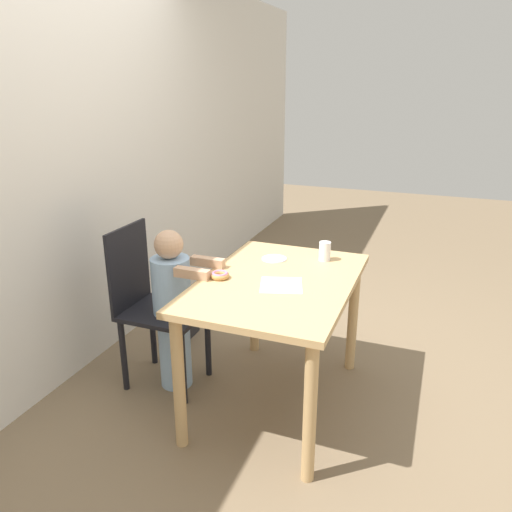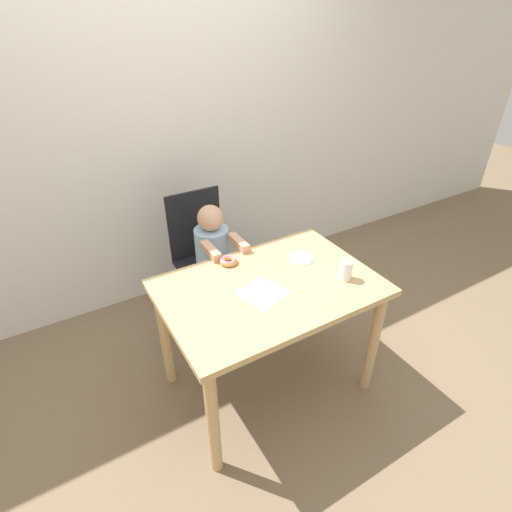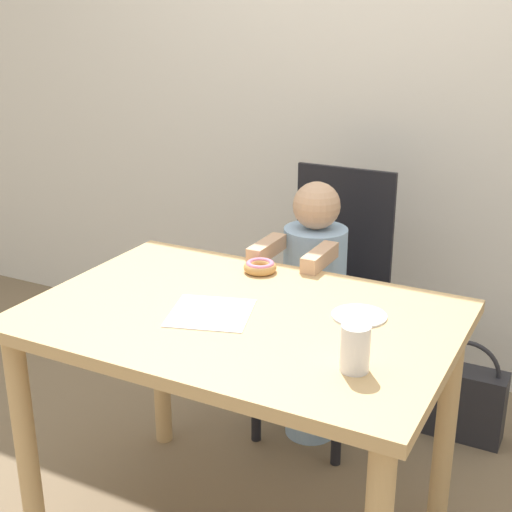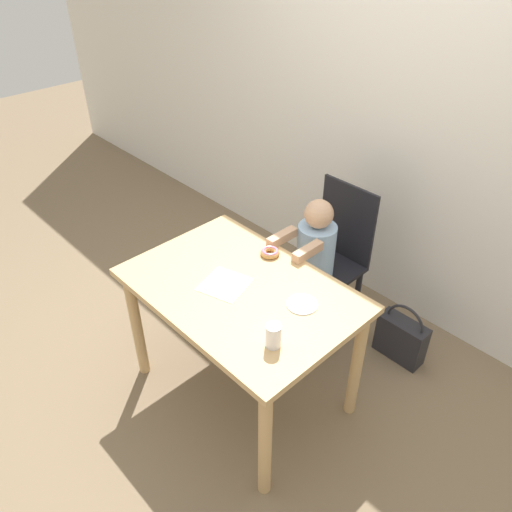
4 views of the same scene
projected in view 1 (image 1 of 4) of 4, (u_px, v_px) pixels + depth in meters
ground_plane at (276, 401)px, 2.84m from camera, size 12.00×12.00×0.00m
wall_back at (67, 168)px, 2.86m from camera, size 8.00×0.05×2.50m
dining_table at (277, 299)px, 2.63m from camera, size 1.13×0.77×0.75m
chair at (153, 306)px, 2.89m from camera, size 0.38×0.45×0.95m
child_figure at (173, 309)px, 2.84m from camera, size 0.24×0.39×0.96m
donut at (220, 275)px, 2.60m from camera, size 0.10×0.10×0.03m
napkin at (281, 285)px, 2.52m from camera, size 0.26×0.26×0.00m
handbag at (182, 319)px, 3.49m from camera, size 0.29×0.12×0.39m
cup at (325, 251)px, 2.85m from camera, size 0.07×0.07×0.11m
plate at (274, 259)px, 2.89m from camera, size 0.15×0.15×0.01m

